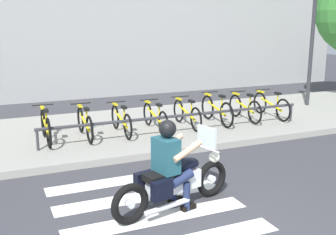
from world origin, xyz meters
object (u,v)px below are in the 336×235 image
Objects in this scene: motorcycle at (175,181)px; bicycle_5 at (217,110)px; bicycle_1 at (85,123)px; bicycle_6 at (245,108)px; bicycle_0 at (46,126)px; bicycle_4 at (187,114)px; bike_rack at (181,116)px; rider at (170,159)px; bicycle_3 at (155,117)px; bicycle_7 at (271,105)px; street_lamp at (312,35)px; bicycle_2 at (121,120)px.

motorcycle is 1.26× the size of bicycle_5.
bicycle_1 reaches higher than bicycle_6.
bicycle_5 reaches higher than bicycle_6.
bicycle_4 is at bearing 0.02° from bicycle_0.
bike_rack is (1.68, 3.38, 0.13)m from motorcycle.
bicycle_5 is 0.87m from bicycle_6.
bicycle_3 is at bearing 71.48° from rider.
bicycle_6 is (5.25, 0.00, -0.02)m from bicycle_0.
bicycle_7 is 3.11m from bike_rack.
rider reaches higher than bicycle_3.
street_lamp is (3.05, 0.97, 1.86)m from bicycle_6.
bicycle_0 reaches higher than bicycle_7.
bicycle_3 is 3.50m from bicycle_7.
bike_rack is at bearing -22.94° from bicycle_2.
bicycle_0 is 0.99× the size of bicycle_7.
bicycle_0 is (-1.30, 3.95, -0.30)m from rider.
street_lamp reaches higher than rider.
bicycle_6 is at bearing 14.22° from bike_rack.
bicycle_2 is at bearing -179.97° from bicycle_3.
rider reaches higher than bicycle_4.
motorcycle is 5.52m from bicycle_6.
street_lamp is at bearing 17.68° from bicycle_6.
motorcycle is 1.28× the size of bicycle_2.
bicycle_2 is at bearing 179.97° from bicycle_5.
bicycle_1 is 0.44× the size of street_lamp.
bicycle_1 is at bearing 165.77° from bike_rack.
motorcycle is 1.27× the size of bicycle_3.
bicycle_0 is at bearing -179.96° from bicycle_3.
bicycle_2 is 1.05× the size of bicycle_6.
rider is 8.69m from street_lamp.
rider is 5.59m from bicycle_6.
bicycle_1 is at bearing -172.55° from street_lamp.
bicycle_2 is at bearing 179.98° from bicycle_6.
bicycle_5 is at bearing -0.06° from bicycle_3.
bicycle_1 is (0.87, 0.00, -0.01)m from bicycle_0.
bicycle_4 is 0.25× the size of bike_rack.
street_lamp is at bearing 7.45° from bicycle_1.
rider is 0.84× the size of bicycle_7.
street_lamp is (2.17, 0.97, 1.87)m from bicycle_7.
rider is at bearing -117.40° from bike_rack.
bicycle_3 is 0.87m from bicycle_4.
motorcycle is 1.26× the size of bicycle_7.
street_lamp is (3.92, 0.97, 1.85)m from bicycle_5.
bicycle_1 is 1.01× the size of bicycle_4.
rider reaches higher than bicycle_2.
rider is 0.84× the size of bicycle_5.
street_lamp is at bearing 11.44° from bicycle_4.
motorcycle reaches higher than bicycle_0.
bicycle_2 is 0.99× the size of bicycle_3.
rider is 4.53m from bicycle_4.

